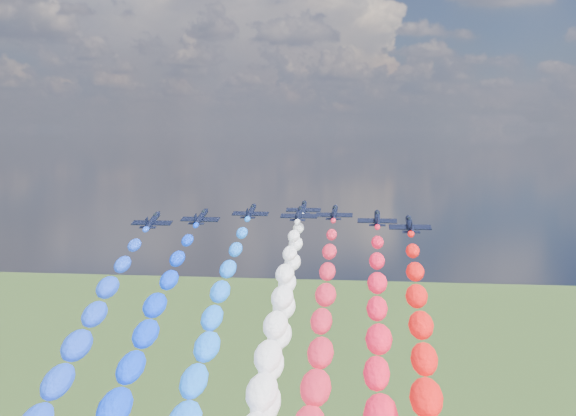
# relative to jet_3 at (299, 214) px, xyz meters

# --- Properties ---
(jet_0) EXTENTS (8.19, 11.16, 4.90)m
(jet_0) POSITION_rel_jet_3_xyz_m (-28.25, -14.81, 0.00)
(jet_0) COLOR black
(jet_1) EXTENTS (8.57, 11.43, 4.90)m
(jet_1) POSITION_rel_jet_3_xyz_m (-19.94, -8.04, 0.00)
(jet_1) COLOR black
(trail_1) EXTENTS (5.83, 95.29, 47.56)m
(trail_1) POSITION_rel_jet_3_xyz_m (-19.94, -57.21, -21.96)
(trail_1) COLOR #0836F3
(jet_2) EXTENTS (8.37, 11.29, 4.90)m
(jet_2) POSITION_rel_jet_3_xyz_m (-11.22, 3.13, 0.00)
(jet_2) COLOR black
(trail_2) EXTENTS (5.83, 95.29, 47.56)m
(trail_2) POSITION_rel_jet_3_xyz_m (-11.22, -46.04, -21.96)
(trail_2) COLOR #156BFF
(jet_3) EXTENTS (8.16, 11.13, 4.90)m
(jet_3) POSITION_rel_jet_3_xyz_m (0.00, 0.00, 0.00)
(jet_3) COLOR black
(trail_3) EXTENTS (5.83, 95.29, 47.56)m
(trail_3) POSITION_rel_jet_3_xyz_m (-0.00, -49.17, -21.96)
(trail_3) COLOR white
(jet_4) EXTENTS (8.52, 11.39, 4.90)m
(jet_4) POSITION_rel_jet_3_xyz_m (-0.18, 11.82, 0.00)
(jet_4) COLOR black
(trail_4) EXTENTS (5.83, 95.29, 47.56)m
(trail_4) POSITION_rel_jet_3_xyz_m (-0.18, -37.36, -21.96)
(trail_4) COLOR white
(jet_5) EXTENTS (8.09, 11.08, 4.90)m
(jet_5) POSITION_rel_jet_3_xyz_m (7.48, 2.79, 0.00)
(jet_5) COLOR black
(trail_5) EXTENTS (5.83, 95.29, 47.56)m
(trail_5) POSITION_rel_jet_3_xyz_m (7.48, -46.38, -21.96)
(trail_5) COLOR red
(jet_6) EXTENTS (8.06, 11.06, 4.90)m
(jet_6) POSITION_rel_jet_3_xyz_m (16.77, -6.28, 0.00)
(jet_6) COLOR black
(trail_6) EXTENTS (5.83, 95.29, 47.56)m
(trail_6) POSITION_rel_jet_3_xyz_m (16.77, -55.46, -21.96)
(trail_6) COLOR red
(jet_7) EXTENTS (8.39, 11.30, 4.90)m
(jet_7) POSITION_rel_jet_3_xyz_m (22.94, -15.30, 0.00)
(jet_7) COLOR black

